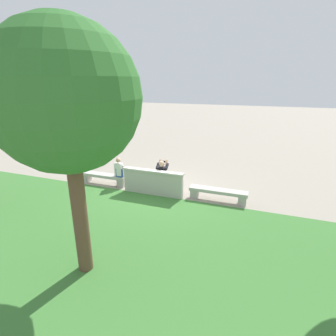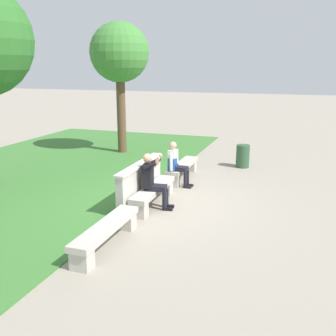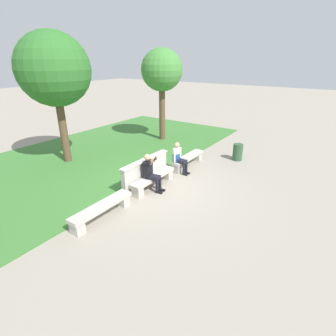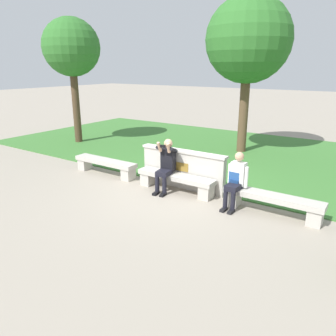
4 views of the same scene
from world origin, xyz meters
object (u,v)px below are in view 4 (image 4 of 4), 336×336
at_px(bench_mid, 272,201).
at_px(person_distant, 236,179).
at_px(bench_near, 175,180).
at_px(bench_main, 105,164).
at_px(tree_behind_wall, 71,49).
at_px(backpack, 236,179).
at_px(tree_left_background, 248,41).
at_px(person_photographer, 166,163).

xyz_separation_m(bench_mid, person_distant, (-0.81, -0.07, 0.37)).
bearing_deg(bench_near, bench_main, 180.00).
xyz_separation_m(person_distant, tree_behind_wall, (-8.07, 2.56, 3.04)).
relative_size(bench_main, bench_near, 1.00).
height_order(bench_main, tree_behind_wall, tree_behind_wall).
distance_m(bench_main, person_distant, 4.10).
xyz_separation_m(backpack, tree_left_background, (-1.76, 4.73, 3.26)).
bearing_deg(tree_left_background, person_distant, -69.63).
relative_size(bench_near, person_distant, 1.68).
bearing_deg(tree_behind_wall, person_photographer, -22.49).
xyz_separation_m(bench_near, person_distant, (1.64, -0.07, 0.37)).
relative_size(bench_main, person_distant, 1.68).
bearing_deg(bench_main, tree_left_background, 64.28).
bearing_deg(backpack, bench_mid, -1.88).
distance_m(person_distant, backpack, 0.11).
relative_size(person_distant, tree_left_background, 0.23).
distance_m(bench_main, tree_left_background, 6.38).
height_order(bench_mid, backpack, backpack).
relative_size(backpack, tree_behind_wall, 0.09).
xyz_separation_m(tree_behind_wall, tree_left_background, (6.28, 2.27, 0.17)).
bearing_deg(bench_near, tree_behind_wall, 158.84).
relative_size(bench_mid, person_photographer, 1.60).
height_order(person_photographer, person_distant, person_photographer).
distance_m(bench_near, tree_behind_wall, 7.69).
relative_size(bench_near, backpack, 4.94).
distance_m(person_distant, tree_left_background, 6.07).
bearing_deg(bench_main, bench_mid, 0.00).
bearing_deg(bench_mid, bench_near, 180.00).
xyz_separation_m(bench_mid, backpack, (-0.85, 0.03, 0.32)).
distance_m(bench_mid, person_photographer, 2.72).
relative_size(bench_mid, tree_behind_wall, 0.43).
height_order(bench_mid, person_photographer, person_photographer).
bearing_deg(tree_left_background, person_photographer, -90.92).
bearing_deg(person_distant, person_photographer, -179.68).
distance_m(bench_near, tree_left_background, 5.96).
distance_m(person_photographer, backpack, 1.84).
distance_m(person_photographer, tree_left_background, 5.77).
bearing_deg(person_photographer, backpack, 3.27).
height_order(bench_main, person_photographer, person_photographer).
bearing_deg(backpack, tree_left_background, 110.36).
relative_size(bench_main, backpack, 4.94).
xyz_separation_m(bench_near, bench_mid, (2.45, 0.00, 0.00)).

